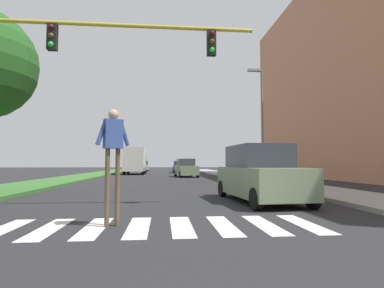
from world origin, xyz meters
TOP-DOWN VIEW (x-y plane):
  - ground_plane at (0.00, 30.00)m, footprint 140.00×140.00m
  - crosswalk at (0.00, 7.78)m, footprint 7.65×2.20m
  - median_strip at (-6.86, 28.00)m, footprint 3.43×64.00m
  - sidewalk_right at (7.60, 28.00)m, footprint 3.00×64.00m
  - traffic_light_gantry at (-2.85, 10.54)m, footprint 8.85×0.30m
  - street_lamp_right at (7.01, 21.04)m, footprint 1.02×0.24m
  - pedestrian_performer at (-0.57, 7.88)m, footprint 0.71×0.40m
  - suv_crossing at (3.89, 11.74)m, footprint 2.24×4.72m
  - sedan_midblock at (2.77, 31.07)m, footprint 2.17×4.53m
  - sedan_distant at (2.91, 45.37)m, footprint 1.86×4.61m
  - sedan_far_horizon at (-2.76, 53.68)m, footprint 2.15×4.40m
  - truck_box_delivery at (-2.75, 38.57)m, footprint 2.40×6.20m

SIDE VIEW (x-z plane):
  - ground_plane at x=0.00m, z-range 0.00..0.00m
  - crosswalk at x=0.00m, z-range 0.00..0.01m
  - median_strip at x=-6.86m, z-range 0.00..0.15m
  - sidewalk_right at x=7.60m, z-range 0.00..0.15m
  - sedan_distant at x=2.91m, z-range -0.05..1.57m
  - sedan_far_horizon at x=-2.76m, z-range -0.06..1.62m
  - sedan_midblock at x=2.77m, z-range -0.07..1.68m
  - suv_crossing at x=3.89m, z-range -0.05..1.92m
  - truck_box_delivery at x=-2.75m, z-range 0.08..3.18m
  - pedestrian_performer at x=-0.57m, z-range 0.42..2.91m
  - traffic_light_gantry at x=-2.85m, z-range 1.36..7.36m
  - street_lamp_right at x=7.01m, z-range 0.84..8.34m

